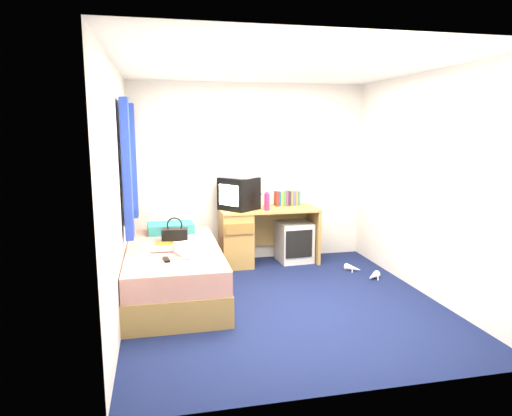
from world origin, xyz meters
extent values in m
plane|color=#0C1438|center=(0.00, 0.00, 0.00)|extent=(3.40, 3.40, 0.00)
plane|color=white|center=(0.00, 0.00, 2.40)|extent=(3.40, 3.40, 0.00)
plane|color=silver|center=(0.00, 1.70, 1.20)|extent=(3.20, 0.00, 3.20)
plane|color=silver|center=(0.00, -1.70, 1.20)|extent=(3.20, 0.00, 3.20)
plane|color=silver|center=(-1.60, 0.00, 1.20)|extent=(0.00, 3.40, 3.40)
plane|color=silver|center=(1.60, 0.00, 1.20)|extent=(0.00, 3.40, 3.40)
cube|color=#A88446|center=(-1.10, 0.48, 0.15)|extent=(1.00, 2.00, 0.30)
cube|color=olive|center=(-0.60, 0.08, 0.16)|extent=(0.02, 0.70, 0.18)
cube|color=silver|center=(-1.10, 0.48, 0.42)|extent=(0.98, 1.98, 0.24)
cube|color=#18509F|center=(-1.10, 1.18, 0.60)|extent=(0.57, 0.39, 0.12)
cube|color=#A88446|center=(0.20, 1.42, 0.73)|extent=(1.30, 0.55, 0.03)
cube|color=#A88446|center=(-0.25, 1.42, 0.36)|extent=(0.40, 0.52, 0.72)
cube|color=#A88446|center=(0.83, 1.42, 0.36)|extent=(0.04, 0.52, 0.72)
cube|color=#A88446|center=(0.45, 1.67, 0.45)|extent=(0.78, 0.03, 0.55)
cube|color=silver|center=(0.56, 1.44, 0.27)|extent=(0.46, 0.46, 0.54)
cube|color=black|center=(-0.20, 1.44, 0.96)|extent=(0.57, 0.57, 0.42)
cube|color=#FAF49D|center=(-0.35, 1.32, 0.96)|extent=(0.21, 0.26, 0.26)
cube|color=silver|center=(-0.20, 1.44, 1.21)|extent=(0.50, 0.50, 0.08)
cube|color=maroon|center=(0.35, 1.60, 0.85)|extent=(0.03, 0.13, 0.20)
cube|color=navy|center=(0.38, 1.60, 0.85)|extent=(0.03, 0.13, 0.20)
cube|color=gold|center=(0.42, 1.60, 0.85)|extent=(0.03, 0.13, 0.20)
cube|color=#337F33|center=(0.45, 1.60, 0.85)|extent=(0.03, 0.13, 0.20)
cube|color=#7F337F|center=(0.49, 1.60, 0.85)|extent=(0.03, 0.13, 0.20)
cube|color=#262626|center=(0.52, 1.60, 0.85)|extent=(0.03, 0.13, 0.20)
cube|color=#B26633|center=(0.56, 1.60, 0.85)|extent=(0.03, 0.13, 0.20)
cube|color=#4C4C99|center=(0.59, 1.60, 0.85)|extent=(0.03, 0.13, 0.20)
cube|color=olive|center=(0.63, 1.60, 0.85)|extent=(0.03, 0.13, 0.20)
cube|color=#337272|center=(0.66, 1.60, 0.85)|extent=(0.03, 0.13, 0.20)
cube|color=black|center=(0.62, 1.61, 0.82)|extent=(0.05, 0.12, 0.14)
cylinder|color=#DB1E4E|center=(0.14, 1.28, 0.86)|extent=(0.09, 0.09, 0.22)
cylinder|color=silver|center=(0.10, 1.49, 0.84)|extent=(0.06, 0.06, 0.18)
cube|color=black|center=(-1.07, 0.75, 0.61)|extent=(0.30, 0.19, 0.14)
torus|color=black|center=(-1.07, 0.75, 0.72)|extent=(0.18, 0.03, 0.18)
cube|color=white|center=(-0.92, 0.21, 0.59)|extent=(0.37, 0.34, 0.10)
cube|color=gold|center=(-1.17, 0.58, 0.55)|extent=(0.22, 0.29, 0.01)
cylinder|color=white|center=(-1.21, 0.29, 0.58)|extent=(0.20, 0.07, 0.07)
cube|color=yellow|center=(-1.07, -0.01, 0.55)|extent=(0.23, 0.10, 0.01)
cube|color=black|center=(-1.18, -0.02, 0.55)|extent=(0.07, 0.17, 0.02)
cube|color=silver|center=(-1.58, 0.90, 1.45)|extent=(0.02, 0.90, 1.10)
cube|color=white|center=(-1.57, 0.90, 2.04)|extent=(0.06, 1.06, 0.08)
cube|color=white|center=(-1.57, 0.90, 0.86)|extent=(0.06, 1.06, 0.08)
cube|color=navy|center=(-1.53, 0.31, 1.40)|extent=(0.08, 0.24, 1.40)
cube|color=navy|center=(-1.53, 1.49, 1.40)|extent=(0.08, 0.24, 1.40)
cone|color=white|center=(1.17, 0.83, 0.04)|extent=(0.20, 0.23, 0.09)
cone|color=white|center=(1.27, 0.48, 0.04)|extent=(0.23, 0.21, 0.09)
camera|label=1|loc=(-1.24, -4.38, 1.82)|focal=32.00mm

